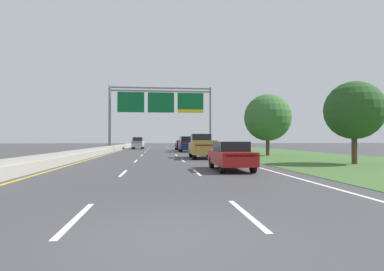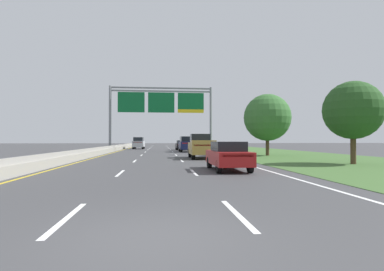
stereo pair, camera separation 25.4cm
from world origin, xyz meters
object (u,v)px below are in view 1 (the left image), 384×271
car_navy_right_lane_suv (186,144)px  car_silver_left_lane_suv (138,143)px  pickup_truck_gold (202,146)px  roadside_tree_mid (268,118)px  car_red_right_lane_sedan (231,155)px  roadside_tree_near (354,110)px  car_black_right_lane_sedan (181,145)px  overhead_sign_gantry (161,105)px

car_navy_right_lane_suv → car_silver_left_lane_suv: size_ratio=0.99×
pickup_truck_gold → roadside_tree_mid: 8.96m
car_silver_left_lane_suv → car_red_right_lane_sedan: bearing=-168.0°
car_navy_right_lane_suv → roadside_tree_mid: bearing=-145.6°
pickup_truck_gold → roadside_tree_near: 12.55m
car_black_right_lane_sedan → roadside_tree_near: bearing=-163.4°
car_red_right_lane_sedan → pickup_truck_gold: bearing=0.3°
pickup_truck_gold → roadside_tree_near: (9.42, -7.87, 2.60)m
pickup_truck_gold → car_silver_left_lane_suv: pickup_truck_gold is taller
roadside_tree_near → car_black_right_lane_sedan: bearing=107.5°
car_black_right_lane_sedan → roadside_tree_near: roadside_tree_near is taller
pickup_truck_gold → car_navy_right_lane_suv: size_ratio=1.16×
car_red_right_lane_sedan → car_silver_left_lane_suv: size_ratio=0.93×
pickup_truck_gold → car_red_right_lane_sedan: pickup_truck_gold is taller
roadside_tree_near → roadside_tree_mid: bearing=99.1°
overhead_sign_gantry → pickup_truck_gold: 19.19m
car_navy_right_lane_suv → pickup_truck_gold: bearing=179.8°
overhead_sign_gantry → car_red_right_lane_sedan: size_ratio=3.42×
overhead_sign_gantry → car_navy_right_lane_suv: 7.32m
pickup_truck_gold → car_red_right_lane_sedan: 11.12m
car_navy_right_lane_suv → roadside_tree_near: bearing=-157.7°
roadside_tree_near → roadside_tree_mid: (-1.89, 11.74, 0.32)m
pickup_truck_gold → car_red_right_lane_sedan: (0.04, -11.12, -0.26)m
car_black_right_lane_sedan → roadside_tree_near: size_ratio=0.78×
car_silver_left_lane_suv → roadside_tree_mid: (15.04, -25.55, 2.90)m
pickup_truck_gold → car_navy_right_lane_suv: 14.79m
car_silver_left_lane_suv → car_navy_right_lane_suv: bearing=-151.5°
pickup_truck_gold → roadside_tree_near: roadside_tree_near is taller
car_navy_right_lane_suv → car_black_right_lane_sedan: bearing=0.4°
overhead_sign_gantry → car_black_right_lane_sedan: overhead_sign_gantry is taller
car_silver_left_lane_suv → roadside_tree_mid: 29.79m
car_silver_left_lane_suv → roadside_tree_near: size_ratio=0.84×
pickup_truck_gold → car_silver_left_lane_suv: 30.36m
car_silver_left_lane_suv → car_black_right_lane_sedan: bearing=-131.9°
pickup_truck_gold → overhead_sign_gantry: bearing=12.4°
pickup_truck_gold → car_navy_right_lane_suv: (-0.06, 14.79, 0.02)m
overhead_sign_gantry → pickup_truck_gold: (3.49, -18.01, -5.64)m
overhead_sign_gantry → car_black_right_lane_sedan: bearing=53.5°
car_silver_left_lane_suv → roadside_tree_near: (16.93, -37.29, 2.58)m
car_black_right_lane_sedan → roadside_tree_mid: size_ratio=0.69×
car_black_right_lane_sedan → roadside_tree_near: (9.60, -30.36, 2.86)m
car_red_right_lane_sedan → roadside_tree_mid: roadside_tree_mid is taller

